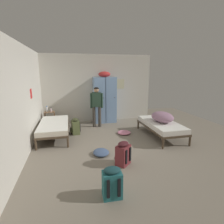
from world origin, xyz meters
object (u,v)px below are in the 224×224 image
object	(u,v)px
shelf_unit	(50,117)
bed_right	(161,125)
locker_bank	(105,99)
backpack_teal	(112,183)
lotion_bottle	(51,110)
clothes_pile_denim	(101,152)
water_bottle	(47,109)
bedding_heap	(162,117)
backpack_maroon	(123,154)
person_traveler	(97,103)
clothes_pile_pink	(124,132)
bed_left_rear	(54,126)
backpack_olive	(75,126)

from	to	relation	value
shelf_unit	bed_right	size ratio (longest dim) A/B	0.30
locker_bank	bed_right	distance (m)	2.63
locker_bank	bed_right	world-z (taller)	locker_bank
locker_bank	backpack_teal	distance (m)	4.70
lotion_bottle	clothes_pile_denim	world-z (taller)	lotion_bottle
bed_right	water_bottle	world-z (taller)	water_bottle
bedding_heap	lotion_bottle	bearing A→B (deg)	151.42
water_bottle	backpack_maroon	bearing A→B (deg)	-60.49
locker_bank	bed_right	size ratio (longest dim) A/B	1.09
shelf_unit	backpack_teal	distance (m)	4.68
shelf_unit	bedding_heap	world-z (taller)	bedding_heap
shelf_unit	clothes_pile_denim	distance (m)	3.25
person_traveler	clothes_pile_denim	xyz separation A→B (m)	(-0.26, -2.39, -0.85)
bedding_heap	bed_right	bearing A→B (deg)	-174.63
locker_bank	clothes_pile_pink	size ratio (longest dim) A/B	4.50
clothes_pile_pink	backpack_maroon	bearing A→B (deg)	-107.89
bed_right	clothes_pile_pink	distance (m)	1.25
bed_right	clothes_pile_pink	bearing A→B (deg)	155.59
backpack_teal	locker_bank	bearing A→B (deg)	80.40
bed_left_rear	backpack_olive	xyz separation A→B (m)	(0.67, 0.16, -0.12)
bed_left_rear	clothes_pile_denim	world-z (taller)	bed_left_rear
backpack_maroon	bed_left_rear	bearing A→B (deg)	127.00
shelf_unit	person_traveler	xyz separation A→B (m)	(1.76, -0.48, 0.56)
lotion_bottle	backpack_olive	size ratio (longest dim) A/B	0.30
backpack_maroon	bed_right	bearing A→B (deg)	40.31
bed_right	person_traveler	size ratio (longest dim) A/B	1.26
person_traveler	lotion_bottle	world-z (taller)	person_traveler
bed_left_rear	clothes_pile_pink	xyz separation A→B (m)	(2.28, -0.21, -0.34)
locker_bank	person_traveler	world-z (taller)	locker_bank
backpack_maroon	lotion_bottle	bearing A→B (deg)	118.02
backpack_olive	clothes_pile_denim	distance (m)	1.85
water_bottle	bed_right	bearing A→B (deg)	-28.55
clothes_pile_denim	person_traveler	bearing A→B (deg)	83.77
person_traveler	clothes_pile_pink	xyz separation A→B (m)	(0.77, -1.02, -0.87)
water_bottle	clothes_pile_denim	bearing A→B (deg)	-61.39
bed_right	shelf_unit	bearing A→B (deg)	151.16
bedding_heap	backpack_maroon	world-z (taller)	bedding_heap
clothes_pile_pink	lotion_bottle	bearing A→B (deg)	149.32
shelf_unit	bed_right	bearing A→B (deg)	-28.84
clothes_pile_pink	clothes_pile_denim	bearing A→B (deg)	-126.99
locker_bank	backpack_olive	distance (m)	1.91
person_traveler	bedding_heap	bearing A→B (deg)	-38.59
bed_left_rear	backpack_olive	world-z (taller)	backpack_olive
bed_left_rear	water_bottle	bearing A→B (deg)	104.20
clothes_pile_denim	backpack_olive	bearing A→B (deg)	108.39
locker_bank	bedding_heap	distance (m)	2.59
lotion_bottle	clothes_pile_pink	world-z (taller)	lotion_bottle
bed_left_rear	bedding_heap	size ratio (longest dim) A/B	2.18
bedding_heap	locker_bank	bearing A→B (deg)	124.99
person_traveler	backpack_teal	size ratio (longest dim) A/B	2.74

